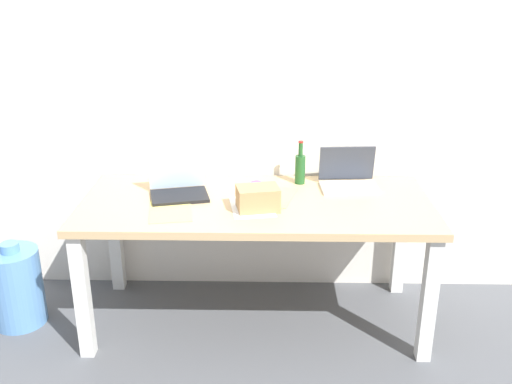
# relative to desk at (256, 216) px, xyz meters

# --- Properties ---
(ground_plane) EXTENTS (8.00, 8.00, 0.00)m
(ground_plane) POSITION_rel_desk_xyz_m (0.00, 0.00, -0.64)
(ground_plane) COLOR #515459
(back_wall) EXTENTS (5.20, 0.08, 2.60)m
(back_wall) POSITION_rel_desk_xyz_m (0.00, 0.46, 0.66)
(back_wall) COLOR silver
(back_wall) RESTS_ON ground
(desk) EXTENTS (1.84, 0.79, 0.73)m
(desk) POSITION_rel_desk_xyz_m (0.00, 0.00, 0.00)
(desk) COLOR tan
(desk) RESTS_ON ground
(laptop_left) EXTENTS (0.34, 0.29, 0.21)m
(laptop_left) POSITION_rel_desk_xyz_m (-0.42, 0.07, 0.13)
(laptop_left) COLOR black
(laptop_left) RESTS_ON desk
(laptop_right) EXTENTS (0.32, 0.23, 0.22)m
(laptop_right) POSITION_rel_desk_xyz_m (0.51, 0.22, 0.14)
(laptop_right) COLOR silver
(laptop_right) RESTS_ON desk
(beer_bottle) EXTENTS (0.06, 0.06, 0.25)m
(beer_bottle) POSITION_rel_desk_xyz_m (0.24, 0.27, 0.18)
(beer_bottle) COLOR #1E5123
(beer_bottle) RESTS_ON desk
(computer_mouse) EXTENTS (0.10, 0.12, 0.03)m
(computer_mouse) POSITION_rel_desk_xyz_m (-0.01, 0.21, 0.11)
(computer_mouse) COLOR #724799
(computer_mouse) RESTS_ON desk
(cardboard_box) EXTENTS (0.23, 0.18, 0.12)m
(cardboard_box) POSITION_rel_desk_xyz_m (0.01, -0.11, 0.15)
(cardboard_box) COLOR tan
(cardboard_box) RESTS_ON desk
(paper_sheet_near_back) EXTENTS (0.28, 0.34, 0.00)m
(paper_sheet_near_back) POSITION_rel_desk_xyz_m (0.09, 0.06, 0.09)
(paper_sheet_near_back) COLOR #F4E06B
(paper_sheet_near_back) RESTS_ON desk
(paper_sheet_center) EXTENTS (0.26, 0.33, 0.00)m
(paper_sheet_center) POSITION_rel_desk_xyz_m (-0.02, -0.08, 0.09)
(paper_sheet_center) COLOR white
(paper_sheet_center) RESTS_ON desk
(paper_sheet_front_left) EXTENTS (0.26, 0.33, 0.00)m
(paper_sheet_front_left) POSITION_rel_desk_xyz_m (-0.43, -0.14, 0.09)
(paper_sheet_front_left) COLOR #F4E06B
(paper_sheet_front_left) RESTS_ON desk
(water_cooler_jug) EXTENTS (0.28, 0.28, 0.49)m
(water_cooler_jug) POSITION_rel_desk_xyz_m (-1.32, -0.05, -0.41)
(water_cooler_jug) COLOR #598CC6
(water_cooler_jug) RESTS_ON ground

